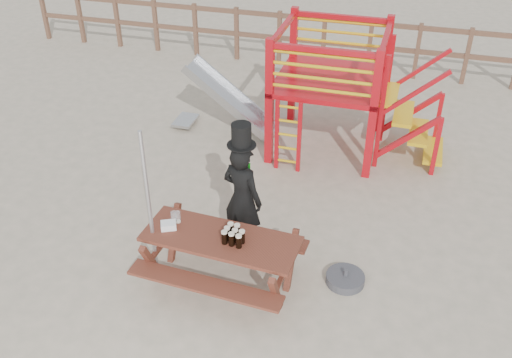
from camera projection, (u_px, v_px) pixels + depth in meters
name	position (u px, v px, depth m)	size (l,w,h in m)	color
ground	(256.00, 282.00, 7.06)	(60.00, 60.00, 0.00)	#BDAA93
back_fence	(347.00, 38.00, 12.27)	(15.09, 0.09, 1.20)	brown
playground_fort	(325.00, 88.00, 9.31)	(4.71, 1.84, 2.10)	#B50C14
picnic_table	(221.00, 254.00, 6.80)	(1.91, 1.38, 0.71)	brown
man_with_hat	(242.00, 196.00, 7.16)	(0.66, 0.55, 1.85)	black
metal_pole	(150.00, 210.00, 6.56)	(0.05, 0.05, 2.07)	#B2B2B7
parasol_base	(345.00, 279.00, 7.02)	(0.48, 0.48, 0.20)	#3D3D43
paper_bag	(168.00, 225.00, 6.78)	(0.18, 0.14, 0.08)	white
stout_pints	(233.00, 235.00, 6.55)	(0.26, 0.26, 0.17)	black
empty_glasses	(176.00, 218.00, 6.86)	(0.12, 0.09, 0.15)	silver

